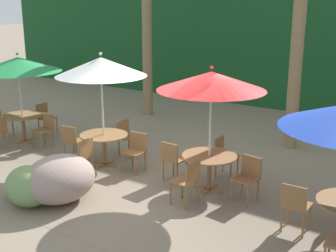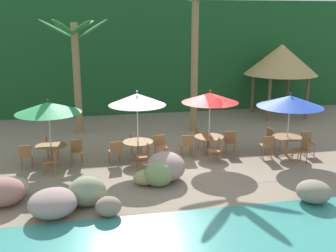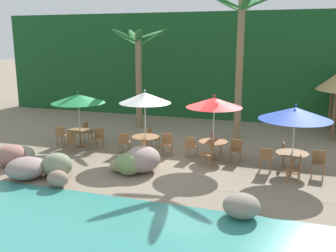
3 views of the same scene
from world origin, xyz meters
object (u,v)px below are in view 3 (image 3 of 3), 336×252
at_px(chair_green_right, 71,140).
at_px(chair_white_left, 124,141).
at_px(umbrella_red, 214,103).
at_px(chair_blue_right, 297,167).
at_px(umbrella_white, 145,98).
at_px(chair_blue_inland, 286,152).
at_px(palm_tree_second, 240,45).
at_px(chair_red_inland, 214,141).
at_px(chair_red_seaward, 235,149).
at_px(chair_blue_seaward, 319,161).
at_px(umbrella_blue, 295,113).
at_px(umbrella_green, 78,99).
at_px(chair_white_right, 141,148).
at_px(dining_table_red, 213,144).
at_px(chair_green_seaward, 98,137).
at_px(dining_table_blue, 292,156).
at_px(chair_red_left, 191,145).
at_px(chair_white_seaward, 167,143).
at_px(chair_green_left, 61,135).
at_px(dining_table_green, 80,133).
at_px(chair_blue_left, 266,158).
at_px(chair_green_inland, 88,131).
at_px(dining_table_white, 145,139).
at_px(chair_red_right, 209,153).
at_px(palm_tree_nearest, 138,61).
at_px(chair_white_inland, 152,137).

bearing_deg(chair_green_right, chair_white_left, 13.86).
distance_m(umbrella_red, chair_blue_right, 3.78).
bearing_deg(umbrella_white, chair_blue_right, -13.38).
bearing_deg(chair_blue_inland, palm_tree_second, 123.93).
relative_size(chair_green_right, chair_red_inland, 1.00).
distance_m(chair_red_seaward, chair_blue_seaward, 2.93).
bearing_deg(umbrella_blue, umbrella_green, 175.74).
xyz_separation_m(chair_white_right, dining_table_red, (2.56, 0.96, 0.10)).
distance_m(chair_green_seaward, chair_red_seaward, 5.74).
bearing_deg(chair_blue_seaward, chair_blue_right, -128.86).
xyz_separation_m(chair_white_left, umbrella_red, (3.54, 0.32, 1.71)).
bearing_deg(chair_blue_inland, dining_table_blue, -76.40).
height_order(chair_red_left, palm_tree_second, palm_tree_second).
bearing_deg(chair_green_right, chair_white_seaward, 12.66).
bearing_deg(chair_green_left, dining_table_red, 1.10).
relative_size(dining_table_green, umbrella_white, 0.42).
distance_m(umbrella_green, dining_table_green, 1.48).
distance_m(dining_table_red, chair_blue_left, 2.15).
bearing_deg(chair_blue_left, chair_red_left, 166.33).
distance_m(chair_green_seaward, chair_green_left, 1.71).
distance_m(dining_table_green, chair_blue_seaward, 9.49).
relative_size(chair_green_inland, umbrella_blue, 0.36).
height_order(dining_table_white, chair_red_right, chair_red_right).
relative_size(umbrella_red, chair_red_left, 2.90).
height_order(chair_white_left, chair_red_right, same).
bearing_deg(chair_red_inland, umbrella_blue, -26.39).
relative_size(dining_table_red, chair_red_seaward, 1.26).
distance_m(chair_white_right, chair_blue_left, 4.58).
bearing_deg(chair_green_left, umbrella_blue, -3.11).
xyz_separation_m(chair_green_inland, umbrella_red, (5.86, -0.85, 1.71)).
height_order(chair_white_seaward, chair_red_right, same).
bearing_deg(dining_table_white, palm_tree_nearest, 115.39).
relative_size(umbrella_white, chair_blue_left, 3.00).
height_order(umbrella_white, umbrella_red, umbrella_white).
bearing_deg(chair_red_left, umbrella_green, 179.49).
relative_size(chair_white_left, chair_red_left, 1.00).
xyz_separation_m(chair_red_left, chair_blue_left, (2.87, -0.70, 0.00)).
bearing_deg(chair_blue_inland, palm_tree_nearest, 151.02).
relative_size(dining_table_green, chair_blue_right, 1.26).
xyz_separation_m(umbrella_blue, chair_blue_seaward, (0.85, 0.02, -1.59)).
relative_size(dining_table_green, palm_tree_nearest, 0.22).
bearing_deg(dining_table_white, chair_white_seaward, 8.20).
height_order(dining_table_blue, chair_blue_seaward, chair_blue_seaward).
xyz_separation_m(umbrella_red, palm_tree_nearest, (-4.82, 4.34, 1.22)).
relative_size(umbrella_white, chair_white_inland, 3.00).
xyz_separation_m(dining_table_white, dining_table_red, (2.71, 0.12, 0.00)).
height_order(umbrella_white, palm_tree_second, palm_tree_second).
distance_m(umbrella_green, chair_green_left, 1.80).
bearing_deg(umbrella_blue, chair_red_right, -175.68).
bearing_deg(dining_table_white, dining_table_blue, -5.37).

